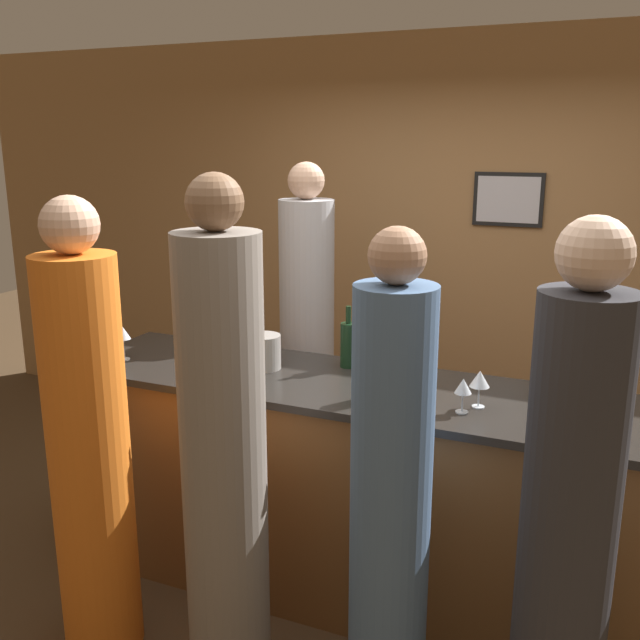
{
  "coord_description": "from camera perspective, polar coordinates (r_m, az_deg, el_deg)",
  "views": [
    {
      "loc": [
        1.02,
        -2.84,
        2.14
      ],
      "look_at": [
        -0.26,
        0.1,
        1.31
      ],
      "focal_mm": 40.0,
      "sensor_mm": 36.0,
      "label": 1
    }
  ],
  "objects": [
    {
      "name": "ground_plane",
      "position": [
        3.7,
        3.23,
        -20.88
      ],
      "size": [
        14.0,
        14.0,
        0.0
      ],
      "primitive_type": "plane",
      "color": "#4C3823"
    },
    {
      "name": "back_wall",
      "position": [
        4.89,
        11.17,
        5.51
      ],
      "size": [
        8.0,
        0.08,
        2.8
      ],
      "color": "#A37547",
      "rests_on": "ground_plane"
    },
    {
      "name": "bar_counter",
      "position": [
        3.42,
        3.35,
        -13.57
      ],
      "size": [
        2.86,
        0.72,
        1.06
      ],
      "color": "brown",
      "rests_on": "ground_plane"
    },
    {
      "name": "bartender",
      "position": [
        4.17,
        -1.05,
        -2.15
      ],
      "size": [
        0.32,
        0.32,
        2.01
      ],
      "rotation": [
        0.0,
        0.0,
        3.14
      ],
      "color": "#B2B2B7",
      "rests_on": "ground_plane"
    },
    {
      "name": "guest_0",
      "position": [
        3.09,
        -17.98,
        -9.74
      ],
      "size": [
        0.33,
        0.33,
        1.93
      ],
      "color": "orange",
      "rests_on": "ground_plane"
    },
    {
      "name": "guest_1",
      "position": [
        2.77,
        -7.69,
        -11.03
      ],
      "size": [
        0.33,
        0.33,
        2.02
      ],
      "color": "gray",
      "rests_on": "ground_plane"
    },
    {
      "name": "guest_2",
      "position": [
        2.46,
        19.15,
        -16.14
      ],
      "size": [
        0.3,
        0.3,
        1.93
      ],
      "color": "#2D2D33",
      "rests_on": "ground_plane"
    },
    {
      "name": "guest_3",
      "position": [
        2.6,
        5.65,
        -14.53
      ],
      "size": [
        0.29,
        0.29,
        1.86
      ],
      "color": "#4C6B93",
      "rests_on": "ground_plane"
    },
    {
      "name": "wine_bottle_0",
      "position": [
        3.03,
        4.91,
        -4.22
      ],
      "size": [
        0.08,
        0.08,
        0.28
      ],
      "color": "black",
      "rests_on": "bar_counter"
    },
    {
      "name": "wine_bottle_1",
      "position": [
        3.41,
        2.27,
        -1.92
      ],
      "size": [
        0.08,
        0.08,
        0.3
      ],
      "color": "black",
      "rests_on": "bar_counter"
    },
    {
      "name": "wine_bottle_2",
      "position": [
        3.13,
        -5.79,
        -3.68
      ],
      "size": [
        0.07,
        0.07,
        0.27
      ],
      "color": "#19381E",
      "rests_on": "bar_counter"
    },
    {
      "name": "ice_bucket",
      "position": [
        3.41,
        -4.5,
        -2.54
      ],
      "size": [
        0.16,
        0.16,
        0.16
      ],
      "color": "#9E9993",
      "rests_on": "bar_counter"
    },
    {
      "name": "wine_glass_0",
      "position": [
        3.1,
        7.48,
        -3.39
      ],
      "size": [
        0.06,
        0.06,
        0.18
      ],
      "color": "silver",
      "rests_on": "bar_counter"
    },
    {
      "name": "wine_glass_1",
      "position": [
        2.91,
        11.38,
        -5.29
      ],
      "size": [
        0.07,
        0.07,
        0.14
      ],
      "color": "silver",
      "rests_on": "bar_counter"
    },
    {
      "name": "wine_glass_2",
      "position": [
        2.86,
        3.53,
        -5.14
      ],
      "size": [
        0.07,
        0.07,
        0.16
      ],
      "color": "silver",
      "rests_on": "bar_counter"
    },
    {
      "name": "wine_glass_3",
      "position": [
        2.97,
        12.65,
        -4.67
      ],
      "size": [
        0.08,
        0.08,
        0.16
      ],
      "color": "silver",
      "rests_on": "bar_counter"
    },
    {
      "name": "wine_glass_4",
      "position": [
        3.65,
        -15.49,
        -1.09
      ],
      "size": [
        0.08,
        0.08,
        0.17
      ],
      "color": "silver",
      "rests_on": "bar_counter"
    }
  ]
}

